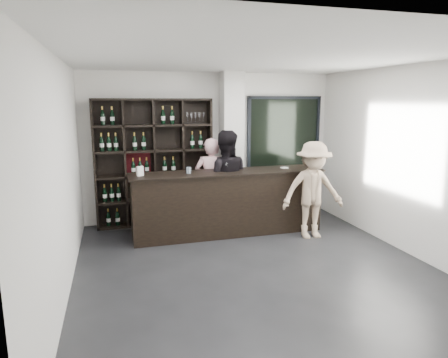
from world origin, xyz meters
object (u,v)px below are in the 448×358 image
object	(u,v)px
wine_shelf	(154,163)
taster_pink	(211,183)
tasting_counter	(228,203)
customer	(313,190)
taster_black	(225,181)

from	to	relation	value
wine_shelf	taster_pink	size ratio (longest dim) A/B	1.42
tasting_counter	taster_pink	world-z (taller)	taster_pink
wine_shelf	customer	world-z (taller)	wine_shelf
customer	wine_shelf	bearing A→B (deg)	154.56
tasting_counter	taster_pink	bearing A→B (deg)	110.40
wine_shelf	customer	size ratio (longest dim) A/B	1.43
tasting_counter	taster_black	bearing A→B (deg)	87.47
taster_pink	customer	size ratio (longest dim) A/B	1.00
wine_shelf	tasting_counter	size ratio (longest dim) A/B	0.70
wine_shelf	tasting_counter	distance (m)	1.63
taster_black	customer	distance (m)	1.57
taster_pink	taster_black	bearing A→B (deg)	145.95
taster_pink	wine_shelf	bearing A→B (deg)	-4.49
tasting_counter	taster_pink	size ratio (longest dim) A/B	2.04
taster_black	wine_shelf	bearing A→B (deg)	-17.34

